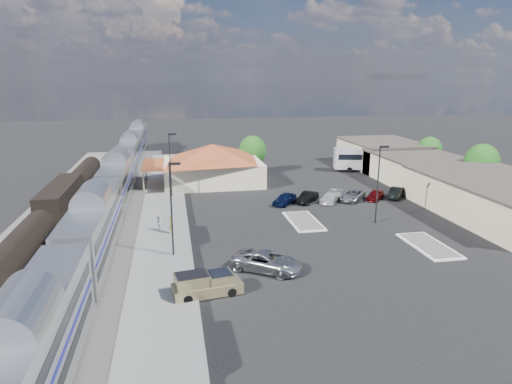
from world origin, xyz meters
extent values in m
plane|color=black|center=(0.00, 0.00, 0.00)|extent=(280.00, 280.00, 0.00)
cube|color=#4C4944|center=(-21.00, 8.00, 0.06)|extent=(16.00, 100.00, 0.12)
cube|color=gray|center=(-12.00, 6.00, 0.09)|extent=(5.50, 92.00, 0.18)
cube|color=silver|center=(-18.00, -26.19, 3.05)|extent=(3.00, 20.00, 5.00)
cube|color=silver|center=(-18.00, -5.19, 3.05)|extent=(3.00, 20.00, 5.00)
cube|color=black|center=(-18.00, -5.19, 0.30)|extent=(2.20, 16.00, 0.60)
cube|color=silver|center=(-18.00, 15.81, 3.05)|extent=(3.00, 20.00, 5.00)
cube|color=black|center=(-18.00, 15.81, 0.30)|extent=(2.20, 16.00, 0.60)
cube|color=silver|center=(-18.00, 36.81, 3.05)|extent=(3.00, 20.00, 5.00)
cube|color=black|center=(-18.00, 36.81, 0.30)|extent=(2.20, 16.00, 0.60)
cube|color=silver|center=(-18.00, 57.81, 3.05)|extent=(3.00, 20.00, 5.00)
cube|color=black|center=(-18.00, 57.81, 0.30)|extent=(2.20, 16.00, 0.60)
cylinder|color=black|center=(-24.00, -6.85, 2.10)|extent=(2.80, 14.00, 2.80)
cube|color=black|center=(-24.00, -6.85, 0.30)|extent=(2.20, 12.00, 0.60)
cube|color=black|center=(-24.00, 9.15, 2.20)|extent=(2.80, 14.00, 3.60)
cube|color=black|center=(-24.00, 9.15, 0.30)|extent=(2.20, 12.00, 0.60)
cylinder|color=black|center=(-24.00, 25.15, 2.10)|extent=(2.80, 14.00, 2.80)
cube|color=black|center=(-24.00, 25.15, 0.30)|extent=(2.20, 12.00, 0.60)
cube|color=beige|center=(-4.50, 24.00, 1.80)|extent=(15.00, 12.00, 3.60)
pyramid|color=brown|center=(-4.50, 24.00, 4.90)|extent=(15.30, 12.24, 2.60)
cube|color=brown|center=(-13.60, 24.00, 3.30)|extent=(3.20, 9.60, 0.25)
cube|color=#C6B28C|center=(28.00, 0.00, 2.10)|extent=(14.00, 22.00, 4.20)
cube|color=#3F3833|center=(28.00, 0.00, 4.35)|extent=(14.40, 22.40, 0.30)
cube|color=#C6B28C|center=(28.00, 18.00, 2.00)|extent=(12.00, 18.00, 4.00)
cube|color=#3F3833|center=(28.00, 18.00, 4.15)|extent=(12.40, 18.40, 0.30)
cube|color=#C6B28C|center=(28.00, 32.00, 2.25)|extent=(12.00, 16.00, 4.50)
cube|color=#3F3833|center=(28.00, 32.00, 4.65)|extent=(12.40, 16.40, 0.30)
cube|color=silver|center=(4.00, 2.00, 0.07)|extent=(3.30, 7.50, 0.15)
cube|color=#4C4944|center=(4.00, 2.00, 0.16)|extent=(2.70, 6.90, 0.10)
cube|color=silver|center=(14.00, -8.00, 0.07)|extent=(3.30, 7.50, 0.15)
cube|color=#4C4944|center=(14.00, -8.00, 0.16)|extent=(2.70, 6.90, 0.10)
cylinder|color=black|center=(-11.00, -6.00, 4.50)|extent=(0.16, 0.16, 9.00)
cube|color=black|center=(-10.50, -6.00, 8.85)|extent=(1.00, 0.25, 0.22)
cylinder|color=black|center=(-11.00, 16.00, 4.50)|extent=(0.16, 0.16, 9.00)
cube|color=black|center=(-10.50, 16.00, 8.85)|extent=(1.00, 0.25, 0.22)
cylinder|color=black|center=(12.00, 0.00, 4.50)|extent=(0.16, 0.16, 9.00)
cube|color=black|center=(12.50, 0.00, 8.85)|extent=(1.00, 0.25, 0.22)
cylinder|color=#382314|center=(34.00, 12.00, 1.43)|extent=(0.30, 0.30, 2.86)
ellipsoid|color=#174714|center=(34.00, 12.00, 4.23)|extent=(4.94, 4.94, 5.46)
cylinder|color=#382314|center=(34.00, 26.00, 1.28)|extent=(0.30, 0.30, 2.55)
ellipsoid|color=#174714|center=(34.00, 26.00, 3.77)|extent=(4.41, 4.41, 4.87)
cylinder|color=#382314|center=(3.00, 30.00, 1.36)|extent=(0.30, 0.30, 2.73)
ellipsoid|color=#174714|center=(3.00, 30.00, 4.03)|extent=(4.71, 4.71, 5.21)
cube|color=tan|center=(-8.50, -14.34, 0.53)|extent=(5.56, 2.77, 0.87)
cube|color=tan|center=(-8.50, -14.34, 1.21)|extent=(2.29, 2.14, 0.92)
cube|color=tan|center=(-8.50, -14.34, 1.31)|extent=(2.82, 2.23, 1.06)
cylinder|color=black|center=(-6.68, -14.92, 0.35)|extent=(0.73, 0.38, 0.70)
cylinder|color=black|center=(-6.96, -13.20, 0.35)|extent=(0.73, 0.38, 0.70)
cylinder|color=black|center=(-10.04, -15.47, 0.35)|extent=(0.73, 0.38, 0.70)
cylinder|color=black|center=(-10.32, -13.76, 0.35)|extent=(0.73, 0.38, 0.70)
imported|color=#94979B|center=(-3.05, -10.72, 0.86)|extent=(6.72, 5.79, 1.72)
cube|color=silver|center=(24.00, 28.07, 2.29)|extent=(13.10, 5.62, 3.63)
cube|color=black|center=(24.00, 28.07, 2.73)|extent=(12.11, 5.43, 0.96)
cylinder|color=black|center=(28.08, 25.83, 0.48)|extent=(1.01, 0.53, 0.96)
cylinder|color=black|center=(28.65, 28.26, 0.48)|extent=(1.01, 0.53, 0.96)
cylinder|color=black|center=(19.97, 27.73, 0.48)|extent=(1.01, 0.53, 0.96)
cylinder|color=black|center=(20.54, 30.16, 0.48)|extent=(1.01, 0.53, 0.96)
imported|color=#C7DB44|center=(-11.14, 0.26, 1.11)|extent=(0.45, 0.68, 1.86)
imported|color=silver|center=(-12.50, 1.32, 1.03)|extent=(0.66, 0.84, 1.71)
imported|color=#0C163C|center=(3.65, 9.65, 0.75)|extent=(4.25, 4.46, 1.50)
imported|color=black|center=(6.85, 9.95, 0.72)|extent=(4.01, 4.29, 1.44)
imported|color=white|center=(10.05, 9.65, 0.69)|extent=(4.43, 4.91, 1.37)
imported|color=gray|center=(13.25, 9.95, 0.71)|extent=(5.08, 5.46, 1.42)
imported|color=#660B0E|center=(16.45, 9.65, 0.68)|extent=(3.83, 4.03, 1.35)
imported|color=black|center=(19.65, 9.95, 0.74)|extent=(4.14, 4.38, 1.48)
camera|label=1|loc=(-10.73, -46.71, 16.38)|focal=32.00mm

